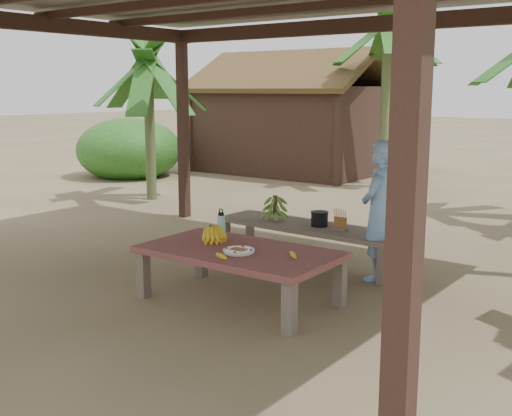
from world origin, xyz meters
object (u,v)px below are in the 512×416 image
Objects in this scene: water_flask at (221,226)px; woman at (379,211)px; work_table at (239,256)px; plate at (239,251)px; ripe_banana_bunch at (211,232)px; cooking_pot at (319,219)px; bench at (309,229)px.

woman reaches higher than water_flask.
woman is (0.70, 1.42, 0.29)m from work_table.
ripe_banana_bunch is at bearing 158.74° from plate.
ripe_banana_bunch is 1.55× the size of cooking_pot.
cooking_pot is (0.37, 1.25, -0.09)m from water_flask.
water_flask is 1.59× the size of cooking_pot.
bench is 1.30m from water_flask.
bench is 0.19m from cooking_pot.
woman is at bearing 50.54° from ripe_banana_bunch.
woman is at bearing 46.55° from water_flask.
plate reaches higher than work_table.
work_table is 0.52m from water_flask.
cooking_pot is (-0.13, 1.61, 0.01)m from plate.
water_flask is at bearing -49.32° from woman.
ripe_banana_bunch is (-0.40, 0.08, 0.15)m from work_table.
plate is 0.96× the size of water_flask.
cooking_pot is (-0.05, 1.50, 0.09)m from work_table.
plate is 0.20× the size of woman.
water_flask is (-0.42, 0.24, 0.19)m from work_table.
woman is at bearing -5.90° from cooking_pot.
woman reaches higher than cooking_pot.
water_flask is at bearing -98.89° from bench.
cooking_pot is 0.78m from woman.
work_table reaches higher than bench.
bench is (-0.18, 1.50, -0.04)m from work_table.
plate is (0.08, -0.11, 0.08)m from work_table.
plate is at bearing -21.26° from ripe_banana_bunch.
ripe_banana_bunch is 1.46m from cooking_pot.
cooking_pot is at bearing 90.77° from work_table.
water_flask is at bearing -106.33° from cooking_pot.
ripe_banana_bunch is 1.74m from woman.
water_flask is 0.21× the size of woman.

